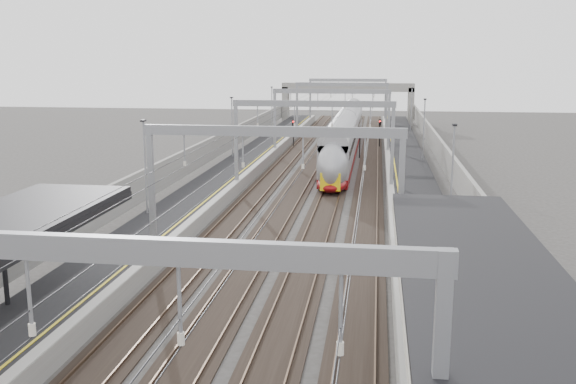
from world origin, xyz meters
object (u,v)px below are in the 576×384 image
(train, at_px, (345,139))
(signal_green, at_px, (293,128))
(bench, at_px, (469,335))
(overbridge, at_px, (348,93))

(train, distance_m, signal_green, 9.57)
(bench, bearing_deg, overbridge, 95.46)
(train, height_order, signal_green, train)
(overbridge, relative_size, train, 0.47)
(train, relative_size, bench, 26.76)
(bench, bearing_deg, signal_green, 103.32)
(overbridge, xyz_separation_m, train, (1.50, -37.12, -3.30))
(overbridge, xyz_separation_m, signal_green, (-5.20, -30.30, -2.89))
(overbridge, relative_size, signal_green, 6.33)
(overbridge, distance_m, signal_green, 30.88)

